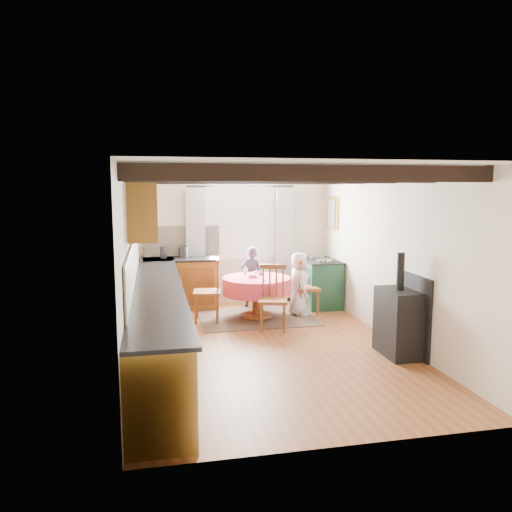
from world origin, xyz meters
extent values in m
cube|color=#99542B|center=(0.00, 0.00, 0.00)|extent=(3.60, 5.50, 0.00)
cube|color=white|center=(0.00, 0.00, 2.40)|extent=(3.60, 5.50, 0.00)
cube|color=silver|center=(0.00, 2.75, 1.20)|extent=(3.60, 0.00, 2.40)
cube|color=silver|center=(0.00, -2.75, 1.20)|extent=(3.60, 0.00, 2.40)
cube|color=silver|center=(-1.80, 0.00, 1.20)|extent=(0.00, 5.50, 2.40)
cube|color=silver|center=(1.80, 0.00, 1.20)|extent=(0.00, 5.50, 2.40)
cube|color=black|center=(0.00, -2.00, 2.31)|extent=(3.60, 0.16, 0.16)
cube|color=black|center=(0.00, -1.00, 2.31)|extent=(3.60, 0.16, 0.16)
cube|color=black|center=(0.00, 0.00, 2.31)|extent=(3.60, 0.16, 0.16)
cube|color=black|center=(0.00, 1.00, 2.31)|extent=(3.60, 0.16, 0.16)
cube|color=black|center=(0.00, 2.00, 2.31)|extent=(3.60, 0.16, 0.16)
cube|color=beige|center=(-1.78, 0.30, 1.20)|extent=(0.02, 4.50, 0.55)
cube|color=beige|center=(-1.00, 2.73, 1.20)|extent=(1.40, 0.02, 0.55)
cube|color=brown|center=(-1.50, 0.00, 0.44)|extent=(0.60, 5.30, 0.88)
cube|color=brown|center=(-1.05, 2.45, 0.44)|extent=(1.30, 0.60, 0.88)
cube|color=black|center=(-1.48, 0.00, 0.90)|extent=(0.64, 5.30, 0.04)
cube|color=black|center=(-1.05, 2.43, 0.90)|extent=(1.30, 0.64, 0.04)
cube|color=brown|center=(-1.63, 1.20, 1.95)|extent=(0.34, 1.80, 0.90)
cube|color=brown|center=(-1.63, -0.30, 1.90)|extent=(0.34, 0.90, 0.70)
cube|color=white|center=(0.10, 2.73, 1.60)|extent=(1.34, 0.03, 1.54)
cube|color=white|center=(0.10, 2.74, 1.60)|extent=(1.20, 0.01, 1.40)
cube|color=#B2B2B2|center=(-0.75, 2.65, 1.10)|extent=(0.35, 0.10, 2.10)
cube|color=#B2B2B2|center=(0.95, 2.65, 1.10)|extent=(0.35, 0.10, 2.10)
cylinder|color=black|center=(0.10, 2.65, 2.20)|extent=(2.00, 0.03, 0.03)
cube|color=gold|center=(1.77, 2.30, 1.70)|extent=(0.04, 0.50, 0.60)
cylinder|color=silver|center=(1.05, 2.72, 1.70)|extent=(0.30, 0.02, 0.30)
cube|color=brown|center=(0.16, 1.51, 0.01)|extent=(1.90, 1.48, 0.01)
imported|color=#2E2D3B|center=(0.23, 2.31, 0.56)|extent=(0.43, 0.30, 1.11)
imported|color=silver|center=(0.90, 1.54, 0.54)|extent=(0.35, 0.54, 1.08)
imported|color=silver|center=(0.10, 1.56, 0.71)|extent=(0.25, 0.25, 0.05)
imported|color=silver|center=(0.26, 1.79, 0.71)|extent=(0.18, 0.18, 0.05)
imported|color=silver|center=(0.04, 1.88, 0.73)|extent=(0.13, 0.13, 0.09)
cylinder|color=#262628|center=(-1.34, 2.46, 1.03)|extent=(0.12, 0.12, 0.21)
cylinder|color=#262628|center=(-0.99, 2.47, 1.02)|extent=(0.18, 0.18, 0.20)
camera|label=1|loc=(-1.52, -6.47, 2.18)|focal=34.86mm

